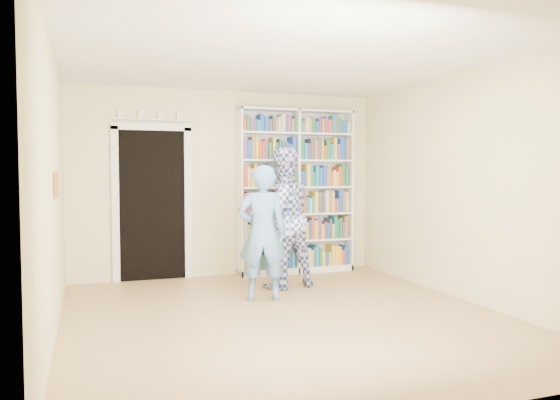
% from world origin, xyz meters
% --- Properties ---
extents(floor, '(5.00, 5.00, 0.00)m').
position_xyz_m(floor, '(0.00, 0.00, 0.00)').
color(floor, '#A97D52').
rests_on(floor, ground).
extents(ceiling, '(5.00, 5.00, 0.00)m').
position_xyz_m(ceiling, '(0.00, 0.00, 2.70)').
color(ceiling, white).
rests_on(ceiling, wall_back).
extents(wall_back, '(4.50, 0.00, 4.50)m').
position_xyz_m(wall_back, '(0.00, 2.50, 1.35)').
color(wall_back, beige).
rests_on(wall_back, floor).
extents(wall_left, '(0.00, 5.00, 5.00)m').
position_xyz_m(wall_left, '(-2.25, 0.00, 1.35)').
color(wall_left, beige).
rests_on(wall_left, floor).
extents(wall_right, '(0.00, 5.00, 5.00)m').
position_xyz_m(wall_right, '(2.25, 0.00, 1.35)').
color(wall_right, beige).
rests_on(wall_right, floor).
extents(bookshelf, '(1.78, 0.33, 2.45)m').
position_xyz_m(bookshelf, '(1.00, 2.34, 1.24)').
color(bookshelf, white).
rests_on(bookshelf, floor).
extents(doorway, '(1.10, 0.08, 2.43)m').
position_xyz_m(doorway, '(-1.10, 2.48, 1.18)').
color(doorway, black).
rests_on(doorway, floor).
extents(wall_art, '(0.03, 0.25, 0.25)m').
position_xyz_m(wall_art, '(-2.23, 0.20, 1.40)').
color(wall_art, brown).
rests_on(wall_art, wall_left).
extents(man_blue, '(0.66, 0.51, 1.60)m').
position_xyz_m(man_blue, '(-0.01, 0.81, 0.80)').
color(man_blue, '#5C90CC').
rests_on(man_blue, floor).
extents(man_plaid, '(1.00, 0.84, 1.84)m').
position_xyz_m(man_plaid, '(0.44, 1.39, 0.92)').
color(man_plaid, '#2F4392').
rests_on(man_plaid, floor).
extents(paper_sheet, '(0.19, 0.08, 0.28)m').
position_xyz_m(paper_sheet, '(0.51, 1.23, 0.96)').
color(paper_sheet, white).
rests_on(paper_sheet, man_plaid).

